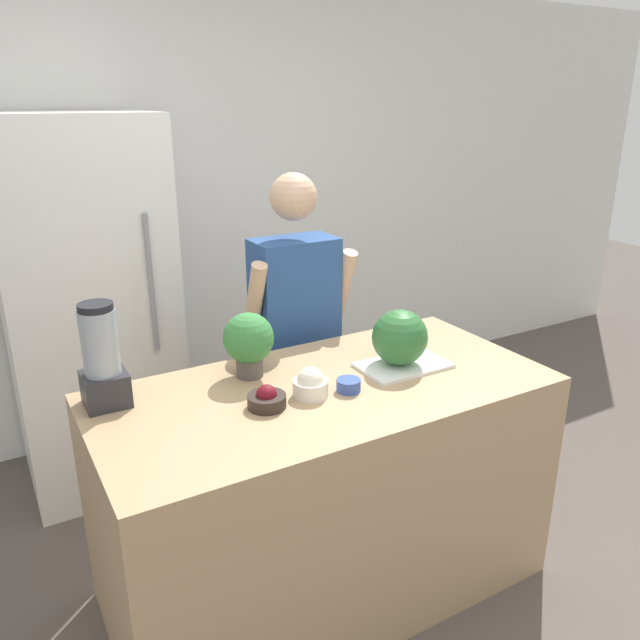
{
  "coord_description": "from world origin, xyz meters",
  "views": [
    {
      "loc": [
        -1.08,
        -1.41,
        1.94
      ],
      "look_at": [
        0.0,
        0.45,
        1.17
      ],
      "focal_mm": 35.0,
      "sensor_mm": 36.0,
      "label": 1
    }
  ],
  "objects_px": {
    "watermelon": "(400,337)",
    "bowl_cherries": "(267,399)",
    "potted_plant": "(249,341)",
    "refrigerator": "(88,308)",
    "bowl_small_blue": "(349,385)",
    "person": "(296,341)",
    "bowl_cream": "(310,384)",
    "blender": "(102,360)"
  },
  "relations": [
    {
      "from": "person",
      "to": "watermelon",
      "type": "height_order",
      "value": "person"
    },
    {
      "from": "refrigerator",
      "to": "person",
      "type": "bearing_deg",
      "value": -40.98
    },
    {
      "from": "bowl_cream",
      "to": "bowl_small_blue",
      "type": "height_order",
      "value": "bowl_cream"
    },
    {
      "from": "refrigerator",
      "to": "person",
      "type": "distance_m",
      "value": 1.07
    },
    {
      "from": "person",
      "to": "potted_plant",
      "type": "bearing_deg",
      "value": -135.5
    },
    {
      "from": "person",
      "to": "potted_plant",
      "type": "relative_size",
      "value": 6.39
    },
    {
      "from": "watermelon",
      "to": "potted_plant",
      "type": "distance_m",
      "value": 0.6
    },
    {
      "from": "person",
      "to": "bowl_small_blue",
      "type": "distance_m",
      "value": 0.73
    },
    {
      "from": "refrigerator",
      "to": "potted_plant",
      "type": "xyz_separation_m",
      "value": [
        0.39,
        -1.11,
        0.13
      ]
    },
    {
      "from": "refrigerator",
      "to": "potted_plant",
      "type": "height_order",
      "value": "refrigerator"
    },
    {
      "from": "bowl_small_blue",
      "to": "blender",
      "type": "bearing_deg",
      "value": 157.14
    },
    {
      "from": "bowl_cherries",
      "to": "bowl_cream",
      "type": "bearing_deg",
      "value": -0.14
    },
    {
      "from": "refrigerator",
      "to": "bowl_small_blue",
      "type": "height_order",
      "value": "refrigerator"
    },
    {
      "from": "person",
      "to": "blender",
      "type": "distance_m",
      "value": 1.05
    },
    {
      "from": "refrigerator",
      "to": "bowl_cherries",
      "type": "relative_size",
      "value": 13.8
    },
    {
      "from": "bowl_cherries",
      "to": "watermelon",
      "type": "bearing_deg",
      "value": 4.97
    },
    {
      "from": "refrigerator",
      "to": "bowl_cherries",
      "type": "height_order",
      "value": "refrigerator"
    },
    {
      "from": "person",
      "to": "potted_plant",
      "type": "distance_m",
      "value": 0.62
    },
    {
      "from": "refrigerator",
      "to": "bowl_cream",
      "type": "xyz_separation_m",
      "value": [
        0.51,
        -1.38,
        0.02
      ]
    },
    {
      "from": "person",
      "to": "watermelon",
      "type": "distance_m",
      "value": 0.67
    },
    {
      "from": "bowl_small_blue",
      "to": "potted_plant",
      "type": "height_order",
      "value": "potted_plant"
    },
    {
      "from": "person",
      "to": "blender",
      "type": "bearing_deg",
      "value": -158.34
    },
    {
      "from": "potted_plant",
      "to": "refrigerator",
      "type": "bearing_deg",
      "value": 109.53
    },
    {
      "from": "watermelon",
      "to": "bowl_cherries",
      "type": "height_order",
      "value": "watermelon"
    },
    {
      "from": "refrigerator",
      "to": "bowl_small_blue",
      "type": "distance_m",
      "value": 1.56
    },
    {
      "from": "blender",
      "to": "person",
      "type": "bearing_deg",
      "value": 21.66
    },
    {
      "from": "refrigerator",
      "to": "bowl_cream",
      "type": "height_order",
      "value": "refrigerator"
    },
    {
      "from": "watermelon",
      "to": "potted_plant",
      "type": "height_order",
      "value": "potted_plant"
    },
    {
      "from": "potted_plant",
      "to": "bowl_small_blue",
      "type": "bearing_deg",
      "value": -49.38
    },
    {
      "from": "potted_plant",
      "to": "bowl_cherries",
      "type": "bearing_deg",
      "value": -101.51
    },
    {
      "from": "bowl_cream",
      "to": "blender",
      "type": "relative_size",
      "value": 0.35
    },
    {
      "from": "bowl_small_blue",
      "to": "potted_plant",
      "type": "xyz_separation_m",
      "value": [
        -0.26,
        0.3,
        0.12
      ]
    },
    {
      "from": "person",
      "to": "bowl_cherries",
      "type": "bearing_deg",
      "value": -124.75
    },
    {
      "from": "blender",
      "to": "bowl_small_blue",
      "type": "bearing_deg",
      "value": -22.86
    },
    {
      "from": "watermelon",
      "to": "refrigerator",
      "type": "bearing_deg",
      "value": 125.57
    },
    {
      "from": "watermelon",
      "to": "bowl_cherries",
      "type": "relative_size",
      "value": 1.64
    },
    {
      "from": "blender",
      "to": "bowl_cherries",
      "type": "bearing_deg",
      "value": -32.11
    },
    {
      "from": "watermelon",
      "to": "bowl_cherries",
      "type": "bearing_deg",
      "value": -175.03
    },
    {
      "from": "refrigerator",
      "to": "potted_plant",
      "type": "bearing_deg",
      "value": -70.47
    },
    {
      "from": "bowl_cherries",
      "to": "potted_plant",
      "type": "bearing_deg",
      "value": 78.49
    },
    {
      "from": "refrigerator",
      "to": "person",
      "type": "height_order",
      "value": "refrigerator"
    },
    {
      "from": "watermelon",
      "to": "bowl_small_blue",
      "type": "xyz_separation_m",
      "value": [
        -0.29,
        -0.09,
        -0.1
      ]
    }
  ]
}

